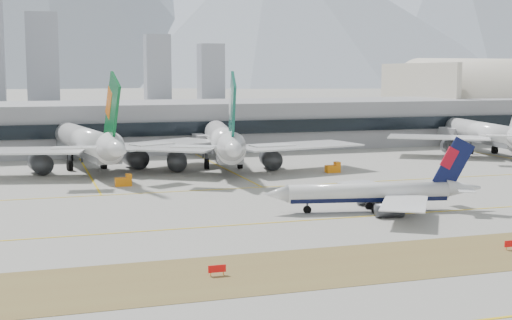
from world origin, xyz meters
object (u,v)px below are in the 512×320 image
object	(u,v)px
taxiing_airliner	(376,193)
terminal	(146,126)
widebody_cathay	(224,143)
widebody_china_air	(485,134)
hangar	(511,131)
widebody_eva	(87,144)

from	to	relation	value
taxiing_airliner	terminal	size ratio (longest dim) A/B	0.14
widebody_cathay	widebody_china_air	distance (m)	84.05
widebody_china_air	terminal	bearing A→B (deg)	75.05
terminal	widebody_cathay	bearing A→B (deg)	-78.42
widebody_cathay	hangar	bearing A→B (deg)	-52.07
widebody_eva	taxiing_airliner	bearing A→B (deg)	-156.17
taxiing_airliner	widebody_cathay	xyz separation A→B (m)	(-11.44, 61.61, 3.46)
widebody_china_air	hangar	size ratio (longest dim) A/B	0.69
terminal	widebody_eva	bearing A→B (deg)	-115.46
taxiing_airliner	terminal	world-z (taller)	terminal
widebody_cathay	terminal	bearing A→B (deg)	22.02
taxiing_airliner	widebody_china_air	size ratio (longest dim) A/B	0.63
widebody_china_air	taxiing_airliner	bearing A→B (deg)	145.08
widebody_china_air	terminal	distance (m)	105.18
widebody_cathay	widebody_china_air	bearing A→B (deg)	-73.55
terminal	hangar	distance (m)	156.05
terminal	hangar	size ratio (longest dim) A/B	3.08
widebody_cathay	hangar	world-z (taller)	hangar
taxiing_airliner	widebody_cathay	world-z (taller)	widebody_cathay
widebody_eva	widebody_cathay	size ratio (longest dim) A/B	1.00
taxiing_airliner	terminal	xyz separation A→B (m)	(-22.60, 116.06, 4.29)
taxiing_airliner	widebody_china_air	bearing A→B (deg)	-125.14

